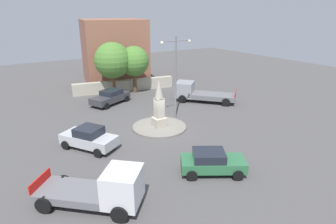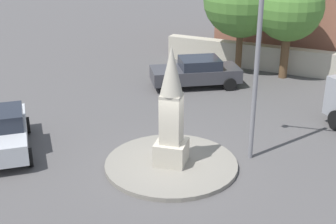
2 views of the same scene
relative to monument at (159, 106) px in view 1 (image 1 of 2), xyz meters
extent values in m
plane|color=#4F4C4C|center=(0.00, 0.00, -1.95)|extent=(80.00, 80.00, 0.00)
cylinder|color=gray|center=(0.00, 0.00, -1.87)|extent=(4.50, 4.50, 0.15)
cube|color=#B2AA99|center=(0.00, 0.00, -1.41)|extent=(1.02, 1.02, 0.77)
cube|color=#B2AA99|center=(0.00, 0.00, -0.19)|extent=(0.67, 0.67, 1.68)
cone|color=#B2AA99|center=(0.00, 0.00, 1.45)|extent=(0.74, 0.74, 1.60)
cylinder|color=slate|center=(-2.51, -1.35, 1.70)|extent=(0.16, 0.16, 7.30)
cylinder|color=slate|center=(-3.21, -1.35, 4.94)|extent=(1.39, 0.08, 0.08)
cylinder|color=slate|center=(-1.82, -1.35, 4.94)|extent=(1.39, 0.08, 0.08)
sphere|color=#F2EACC|center=(-3.90, -1.35, 4.84)|extent=(0.28, 0.28, 0.28)
sphere|color=#F2EACC|center=(-1.13, -1.35, 4.84)|extent=(0.28, 0.28, 0.28)
cube|color=#B7BABF|center=(6.13, 0.54, -1.28)|extent=(3.62, 4.32, 0.70)
cube|color=#1E232D|center=(6.10, 0.59, -0.64)|extent=(2.24, 2.27, 0.58)
cylinder|color=black|center=(4.64, 1.26, -1.63)|extent=(0.53, 0.66, 0.64)
cylinder|color=black|center=(6.09, 2.19, -1.63)|extent=(0.53, 0.66, 0.64)
cylinder|color=black|center=(6.17, -1.11, -1.63)|extent=(0.53, 0.66, 0.64)
cylinder|color=black|center=(7.61, -0.18, -1.63)|extent=(0.53, 0.66, 0.64)
cube|color=#2D6B42|center=(0.88, 7.78, -1.32)|extent=(4.13, 3.43, 0.61)
cube|color=#1E232D|center=(1.11, 7.64, -0.76)|extent=(2.40, 2.29, 0.51)
cylinder|color=black|center=(-0.70, 7.78, -1.63)|extent=(0.66, 0.52, 0.64)
cylinder|color=black|center=(0.18, 9.19, -1.63)|extent=(0.66, 0.52, 0.64)
cylinder|color=black|center=(1.58, 6.37, -1.63)|extent=(0.66, 0.52, 0.64)
cylinder|color=black|center=(2.45, 7.79, -1.63)|extent=(0.66, 0.52, 0.64)
cube|color=#38383D|center=(1.01, -8.37, -1.30)|extent=(4.75, 3.51, 0.66)
cube|color=#1E232D|center=(0.82, -8.46, -0.73)|extent=(2.46, 2.33, 0.49)
cylinder|color=black|center=(2.02, -6.90, -1.63)|extent=(0.67, 0.47, 0.64)
cylinder|color=black|center=(2.79, -8.54, -1.63)|extent=(0.67, 0.47, 0.64)
cylinder|color=black|center=(-0.77, -8.21, -1.63)|extent=(0.67, 0.47, 0.64)
cylinder|color=black|center=(0.00, -9.85, -1.63)|extent=(0.67, 0.47, 0.64)
cube|color=silver|center=(6.78, 7.95, -0.67)|extent=(2.54, 2.56, 1.72)
cube|color=slate|center=(8.74, 6.17, -1.32)|extent=(3.94, 3.83, 0.41)
cube|color=red|center=(10.05, 4.98, -0.86)|extent=(1.28, 1.39, 0.50)
cylinder|color=black|center=(6.06, 7.32, -1.53)|extent=(0.81, 0.77, 0.84)
cylinder|color=black|center=(7.34, 8.73, -1.53)|extent=(0.81, 0.77, 0.84)
cylinder|color=black|center=(8.88, 4.75, -1.53)|extent=(0.81, 0.77, 0.84)
cylinder|color=black|center=(10.17, 6.16, -1.53)|extent=(0.81, 0.77, 0.84)
cube|color=gray|center=(-6.41, -5.33, -0.73)|extent=(2.82, 2.79, 1.60)
cube|color=slate|center=(-8.55, -2.98, -1.28)|extent=(4.65, 4.80, 0.49)
cube|color=red|center=(-10.06, -1.33, -0.79)|extent=(1.56, 1.44, 0.50)
cylinder|color=black|center=(-5.60, -4.62, -1.53)|extent=(0.77, 0.81, 0.84)
cylinder|color=black|center=(-7.19, -6.07, -1.53)|extent=(0.77, 0.81, 0.84)
cylinder|color=black|center=(-8.69, -1.24, -1.53)|extent=(0.77, 0.81, 0.84)
cylinder|color=black|center=(-10.27, -2.69, -1.53)|extent=(0.77, 0.81, 0.84)
cube|color=#B2AA99|center=(-2.36, -12.23, -1.26)|extent=(12.12, 3.00, 1.38)
cube|color=#935B47|center=(-3.37, -17.44, 2.18)|extent=(9.06, 8.96, 8.26)
cylinder|color=brown|center=(-0.74, -11.52, -0.67)|extent=(0.35, 0.35, 2.56)
sphere|color=#4C7F33|center=(-0.74, -11.52, 2.04)|extent=(4.09, 4.09, 4.09)
cylinder|color=brown|center=(-3.19, -11.05, -0.68)|extent=(0.43, 0.43, 2.53)
sphere|color=#4C7F33|center=(-3.19, -11.05, 1.80)|extent=(3.49, 3.49, 3.49)
camera|label=1|loc=(11.23, 19.04, 7.35)|focal=30.44mm
camera|label=2|loc=(-3.61, 13.44, 5.72)|focal=49.61mm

